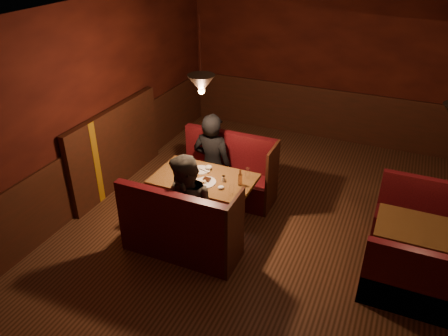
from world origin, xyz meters
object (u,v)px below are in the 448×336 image
at_px(second_bench_near, 420,290).
at_px(diner_b, 186,192).
at_px(main_bench_far, 228,177).
at_px(main_bench_near, 180,235).
at_px(diner_a, 212,146).
at_px(second_table, 423,240).
at_px(main_table, 205,188).
at_px(second_bench_far, 424,222).

bearing_deg(second_bench_near, diner_b, -179.41).
xyz_separation_m(main_bench_far, diner_b, (-0.01, -1.32, 0.50)).
height_order(second_bench_near, diner_b, diner_b).
bearing_deg(second_bench_near, main_bench_near, -174.84).
bearing_deg(second_bench_near, main_bench_far, 155.32).
relative_size(diner_a, diner_b, 1.04).
distance_m(second_table, diner_b, 2.90).
relative_size(main_table, second_bench_near, 1.11).
bearing_deg(second_bench_far, second_table, -92.20).
distance_m(main_table, second_table, 2.81).
xyz_separation_m(second_bench_far, second_bench_near, (0.00, -1.33, 0.00)).
bearing_deg(second_table, second_bench_far, 87.80).
relative_size(second_table, second_bench_near, 0.90).
height_order(main_bench_near, second_bench_near, main_bench_near).
distance_m(main_bench_far, main_bench_near, 1.55).
distance_m(main_bench_near, second_bench_near, 2.83).
relative_size(main_bench_far, second_table, 1.35).
height_order(main_bench_near, second_table, main_bench_near).
bearing_deg(main_bench_near, main_table, 91.08).
xyz_separation_m(main_bench_far, second_bench_near, (2.81, -1.29, -0.05)).
xyz_separation_m(second_bench_near, diner_b, (-2.82, -0.03, 0.54)).
bearing_deg(diner_b, diner_a, 124.68).
distance_m(second_bench_far, second_bench_near, 1.33).
bearing_deg(diner_a, diner_b, 100.98).
relative_size(main_bench_far, diner_a, 0.87).
height_order(main_table, second_table, main_table).
bearing_deg(second_table, main_table, -177.08).
distance_m(main_bench_far, second_table, 2.86).
bearing_deg(second_bench_far, main_bench_far, -179.33).
relative_size(second_table, diner_b, 0.67).
distance_m(second_bench_far, diner_a, 3.10).
bearing_deg(second_bench_far, second_bench_near, -90.00).
bearing_deg(diner_a, main_table, 107.95).
distance_m(main_table, second_bench_near, 2.89).
relative_size(second_bench_far, diner_b, 0.74).
distance_m(main_bench_near, diner_b, 0.55).
bearing_deg(second_table, main_bench_far, 167.27).
relative_size(second_bench_far, second_bench_near, 1.00).
distance_m(second_table, second_bench_far, 0.69).
bearing_deg(second_bench_near, second_bench_far, 90.00).
bearing_deg(main_bench_near, second_bench_near, 5.16).
height_order(main_table, second_bench_near, main_table).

